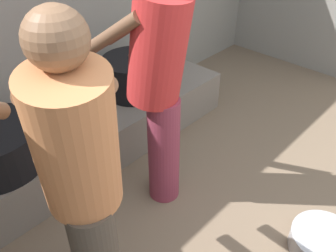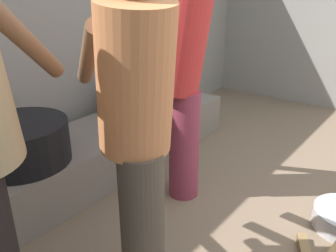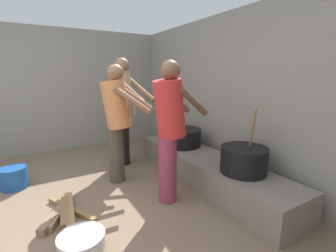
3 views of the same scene
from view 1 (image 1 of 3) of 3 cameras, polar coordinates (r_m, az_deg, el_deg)
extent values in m
cube|color=slate|center=(2.74, -13.53, -2.38)|extent=(2.59, 0.60, 0.34)
cylinder|color=black|center=(2.89, -5.33, 7.98)|extent=(0.50, 0.50, 0.28)
cylinder|color=#937047|center=(2.80, -4.36, 14.79)|extent=(0.21, 0.19, 0.51)
cylinder|color=#8C3347|center=(2.27, -0.67, -3.87)|extent=(0.20, 0.20, 0.74)
cylinder|color=red|center=(1.93, -1.59, 11.93)|extent=(0.38, 0.44, 0.64)
cylinder|color=brown|center=(2.13, -5.16, 15.97)|extent=(0.18, 0.46, 0.35)
cylinder|color=brown|center=(1.93, -9.72, 13.46)|extent=(0.18, 0.46, 0.35)
cylinder|color=#D17F4C|center=(1.31, -14.27, -2.88)|extent=(0.45, 0.48, 0.63)
sphere|color=brown|center=(1.13, -17.21, 13.00)|extent=(0.20, 0.20, 0.20)
cylinder|color=brown|center=(1.46, -10.06, 5.23)|extent=(0.29, 0.42, 0.34)
cylinder|color=brown|center=(1.47, -20.51, 3.51)|extent=(0.29, 0.42, 0.34)
cylinder|color=#B7B7BC|center=(2.36, 23.28, -16.47)|extent=(0.38, 0.38, 0.12)
camera|label=2|loc=(0.62, -92.80, -60.48)|focal=37.73mm
camera|label=3|loc=(3.39, 45.64, 18.76)|focal=25.27mm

